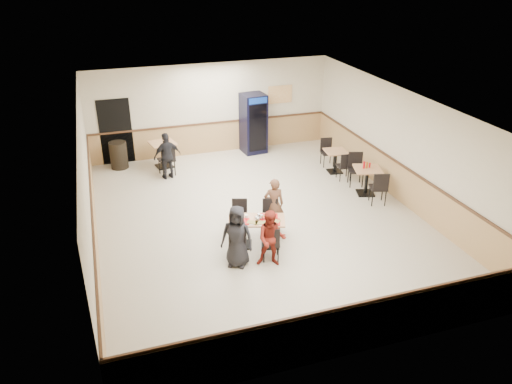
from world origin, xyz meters
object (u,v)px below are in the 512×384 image
object	(u,v)px
lone_diner	(167,156)
diner_man_opposite	(274,204)
side_table_far	(336,158)
back_table	(163,151)
trash_bin	(119,155)
main_table	(257,228)
diner_woman_right	(271,239)
side_table_near	(367,177)
pepsi_cooler	(253,123)
diner_woman_left	(237,236)

from	to	relation	value
lone_diner	diner_man_opposite	bearing A→B (deg)	104.30
side_table_far	back_table	xyz separation A→B (m)	(-4.96, 2.07, 0.07)
lone_diner	trash_bin	distance (m)	1.87
main_table	diner_man_opposite	size ratio (longest dim) A/B	1.06
diner_woman_right	side_table_far	bearing A→B (deg)	70.07
diner_woman_right	side_table_near	bearing A→B (deg)	54.68
back_table	pepsi_cooler	world-z (taller)	pepsi_cooler
diner_woman_left	back_table	bearing A→B (deg)	127.00
lone_diner	side_table_near	distance (m)	5.82
side_table_near	back_table	bearing A→B (deg)	143.75
lone_diner	side_table_far	world-z (taller)	lone_diner
main_table	lone_diner	world-z (taller)	lone_diner
diner_woman_left	trash_bin	xyz separation A→B (m)	(-2.02, 6.35, -0.28)
diner_man_opposite	side_table_far	size ratio (longest dim) A/B	1.85
side_table_far	back_table	bearing A→B (deg)	157.36
lone_diner	diner_woman_left	bearing A→B (deg)	85.04
pepsi_cooler	trash_bin	size ratio (longest dim) A/B	2.34
pepsi_cooler	diner_woman_right	bearing A→B (deg)	-110.14
main_table	diner_woman_right	xyz separation A→B (m)	(0.06, -0.84, 0.19)
diner_woman_right	back_table	size ratio (longest dim) A/B	1.47
diner_woman_left	side_table_far	distance (m)	5.81
diner_man_opposite	back_table	world-z (taller)	diner_man_opposite
diner_woman_right	trash_bin	xyz separation A→B (m)	(-2.72, 6.58, -0.22)
diner_man_opposite	main_table	bearing A→B (deg)	55.37
diner_woman_left	diner_man_opposite	size ratio (longest dim) A/B	1.05
main_table	lone_diner	xyz separation A→B (m)	(-1.32, 4.47, 0.25)
lone_diner	back_table	size ratio (longest dim) A/B	1.62
diner_woman_left	diner_man_opposite	distance (m)	1.77
back_table	trash_bin	xyz separation A→B (m)	(-1.34, 0.35, -0.11)
pepsi_cooler	trash_bin	world-z (taller)	pepsi_cooler
diner_woman_left	diner_man_opposite	bearing A→B (deg)	74.17
diner_man_opposite	side_table_far	xyz separation A→B (m)	(3.00, 2.71, -0.21)
main_table	back_table	size ratio (longest dim) A/B	1.62
main_table	trash_bin	distance (m)	6.33
side_table_far	pepsi_cooler	distance (m)	3.12
main_table	back_table	world-z (taller)	back_table
main_table	trash_bin	bearing A→B (deg)	133.35
diner_man_opposite	pepsi_cooler	world-z (taller)	pepsi_cooler
diner_man_opposite	side_table_near	xyz separation A→B (m)	(3.14, 1.05, -0.16)
main_table	lone_diner	size ratio (longest dim) A/B	1.00
main_table	side_table_far	xyz separation A→B (m)	(3.64, 3.32, 0.01)
trash_bin	diner_man_opposite	bearing A→B (deg)	-57.24
diner_woman_right	diner_man_opposite	xyz separation A→B (m)	(0.58, 1.45, 0.02)
diner_man_opposite	diner_woman_right	bearing A→B (deg)	79.90
back_table	diner_woman_right	bearing A→B (deg)	-77.55
side_table_far	trash_bin	distance (m)	6.75
main_table	diner_woman_right	world-z (taller)	diner_woman_right
main_table	diner_woman_left	world-z (taller)	diner_woman_left
back_table	pepsi_cooler	distance (m)	3.16
diner_woman_left	side_table_near	bearing A→B (deg)	57.70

